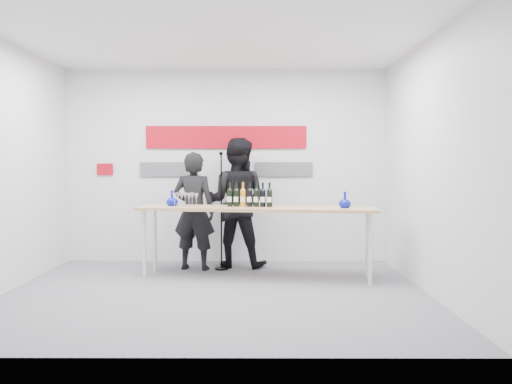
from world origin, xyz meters
TOP-DOWN VIEW (x-y plane):
  - ground at (0.00, 0.00)m, footprint 5.00×5.00m
  - back_wall at (0.00, 2.00)m, footprint 5.00×0.04m
  - signage at (-0.06, 1.97)m, footprint 3.38×0.02m
  - tasting_table at (0.47, 0.81)m, footprint 3.24×1.06m
  - wine_bottles at (0.38, 0.87)m, footprint 0.62×0.16m
  - decanter_left at (-0.69, 1.00)m, footprint 0.16×0.16m
  - decanter_right at (1.64, 0.69)m, footprint 0.16×0.16m
  - glasses_left at (-0.49, 0.93)m, footprint 0.36×0.26m
  - glasses_right at (1.22, 0.71)m, footprint 0.38×0.26m
  - presenter_left at (-0.43, 1.36)m, footprint 0.69×0.52m
  - presenter_right at (0.18, 1.60)m, footprint 1.07×0.91m
  - mic_stand at (-0.03, 1.35)m, footprint 0.20×0.20m

SIDE VIEW (x-z plane):
  - ground at x=0.00m, z-range 0.00..0.00m
  - mic_stand at x=-0.03m, z-range -0.33..1.38m
  - presenter_left at x=-0.43m, z-range 0.00..1.70m
  - tasting_table at x=0.47m, z-range 0.40..1.36m
  - presenter_right at x=0.18m, z-range 0.00..1.92m
  - glasses_right at x=1.22m, z-range 0.95..1.14m
  - glasses_left at x=-0.49m, z-range 0.95..1.14m
  - decanter_left at x=-0.69m, z-range 0.95..1.17m
  - decanter_right at x=1.64m, z-range 0.95..1.17m
  - wine_bottles at x=0.38m, z-range 0.95..1.28m
  - back_wall at x=0.00m, z-range 0.00..3.00m
  - signage at x=-0.06m, z-range 1.41..2.20m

